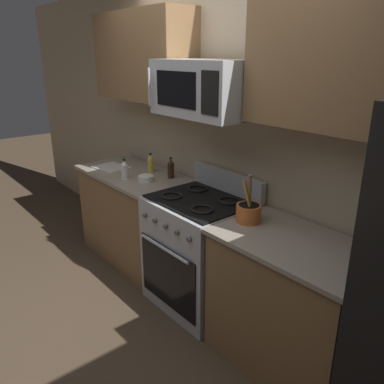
{
  "coord_description": "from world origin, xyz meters",
  "views": [
    {
      "loc": [
        2.12,
        -1.2,
        2.0
      ],
      "look_at": [
        0.06,
        0.52,
        1.03
      ],
      "focal_mm": 36.51,
      "sensor_mm": 36.0,
      "label": 1
    }
  ],
  "objects_px": {
    "cutting_board": "(111,167)",
    "bottle_vinegar": "(125,170)",
    "microwave": "(204,88)",
    "bottle_soy": "(171,169)",
    "utensil_crock": "(249,212)",
    "bottle_oil": "(151,164)",
    "prep_bowl": "(146,178)",
    "range_oven": "(200,251)"
  },
  "relations": [
    {
      "from": "bottle_soy",
      "to": "prep_bowl",
      "type": "bearing_deg",
      "value": -105.15
    },
    {
      "from": "utensil_crock",
      "to": "cutting_board",
      "type": "height_order",
      "value": "utensil_crock"
    },
    {
      "from": "utensil_crock",
      "to": "bottle_soy",
      "type": "bearing_deg",
      "value": 170.73
    },
    {
      "from": "bottle_soy",
      "to": "prep_bowl",
      "type": "xyz_separation_m",
      "value": [
        -0.06,
        -0.23,
        -0.06
      ]
    },
    {
      "from": "bottle_vinegar",
      "to": "prep_bowl",
      "type": "xyz_separation_m",
      "value": [
        0.18,
        0.11,
        -0.06
      ]
    },
    {
      "from": "utensil_crock",
      "to": "cutting_board",
      "type": "bearing_deg",
      "value": -177.13
    },
    {
      "from": "range_oven",
      "to": "bottle_soy",
      "type": "bearing_deg",
      "value": 163.6
    },
    {
      "from": "microwave",
      "to": "prep_bowl",
      "type": "relative_size",
      "value": 5.56
    },
    {
      "from": "bottle_oil",
      "to": "cutting_board",
      "type": "bearing_deg",
      "value": -147.46
    },
    {
      "from": "microwave",
      "to": "bottle_vinegar",
      "type": "relative_size",
      "value": 4.15
    },
    {
      "from": "utensil_crock",
      "to": "bottle_oil",
      "type": "relative_size",
      "value": 1.83
    },
    {
      "from": "cutting_board",
      "to": "microwave",
      "type": "bearing_deg",
      "value": 5.36
    },
    {
      "from": "cutting_board",
      "to": "bottle_vinegar",
      "type": "height_order",
      "value": "bottle_vinegar"
    },
    {
      "from": "utensil_crock",
      "to": "cutting_board",
      "type": "relative_size",
      "value": 1.06
    },
    {
      "from": "prep_bowl",
      "to": "bottle_soy",
      "type": "bearing_deg",
      "value": 74.85
    },
    {
      "from": "bottle_oil",
      "to": "microwave",
      "type": "bearing_deg",
      "value": -7.3
    },
    {
      "from": "microwave",
      "to": "bottle_vinegar",
      "type": "height_order",
      "value": "microwave"
    },
    {
      "from": "utensil_crock",
      "to": "prep_bowl",
      "type": "distance_m",
      "value": 1.18
    },
    {
      "from": "range_oven",
      "to": "bottle_oil",
      "type": "relative_size",
      "value": 5.87
    },
    {
      "from": "cutting_board",
      "to": "bottle_vinegar",
      "type": "distance_m",
      "value": 0.4
    },
    {
      "from": "cutting_board",
      "to": "bottle_soy",
      "type": "distance_m",
      "value": 0.69
    },
    {
      "from": "bottle_vinegar",
      "to": "utensil_crock",
      "type": "bearing_deg",
      "value": 6.67
    },
    {
      "from": "range_oven",
      "to": "bottle_vinegar",
      "type": "xyz_separation_m",
      "value": [
        -0.86,
        -0.16,
        0.52
      ]
    },
    {
      "from": "utensil_crock",
      "to": "bottle_soy",
      "type": "xyz_separation_m",
      "value": [
        -1.12,
        0.18,
        0.02
      ]
    },
    {
      "from": "range_oven",
      "to": "utensil_crock",
      "type": "height_order",
      "value": "utensil_crock"
    },
    {
      "from": "bottle_oil",
      "to": "prep_bowl",
      "type": "height_order",
      "value": "bottle_oil"
    },
    {
      "from": "bottle_oil",
      "to": "bottle_soy",
      "type": "bearing_deg",
      "value": 8.5
    },
    {
      "from": "utensil_crock",
      "to": "bottle_oil",
      "type": "xyz_separation_m",
      "value": [
        -1.38,
        0.14,
        0.01
      ]
    },
    {
      "from": "range_oven",
      "to": "prep_bowl",
      "type": "xyz_separation_m",
      "value": [
        -0.68,
        -0.05,
        0.47
      ]
    },
    {
      "from": "range_oven",
      "to": "bottle_soy",
      "type": "height_order",
      "value": "bottle_soy"
    },
    {
      "from": "microwave",
      "to": "bottle_soy",
      "type": "bearing_deg",
      "value": 166.05
    },
    {
      "from": "bottle_vinegar",
      "to": "bottle_oil",
      "type": "height_order",
      "value": "bottle_vinegar"
    },
    {
      "from": "bottle_soy",
      "to": "cutting_board",
      "type": "bearing_deg",
      "value": -156.74
    },
    {
      "from": "bottle_vinegar",
      "to": "prep_bowl",
      "type": "bearing_deg",
      "value": 31.3
    },
    {
      "from": "range_oven",
      "to": "bottle_soy",
      "type": "relative_size",
      "value": 5.66
    },
    {
      "from": "microwave",
      "to": "bottle_vinegar",
      "type": "distance_m",
      "value": 1.16
    },
    {
      "from": "bottle_vinegar",
      "to": "prep_bowl",
      "type": "relative_size",
      "value": 1.34
    },
    {
      "from": "microwave",
      "to": "prep_bowl",
      "type": "distance_m",
      "value": 1.06
    },
    {
      "from": "bottle_vinegar",
      "to": "range_oven",
      "type": "bearing_deg",
      "value": 10.53
    },
    {
      "from": "bottle_oil",
      "to": "prep_bowl",
      "type": "xyz_separation_m",
      "value": [
        0.2,
        -0.19,
        -0.06
      ]
    },
    {
      "from": "cutting_board",
      "to": "bottle_vinegar",
      "type": "xyz_separation_m",
      "value": [
        0.39,
        -0.07,
        0.08
      ]
    },
    {
      "from": "range_oven",
      "to": "cutting_board",
      "type": "distance_m",
      "value": 1.32
    }
  ]
}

